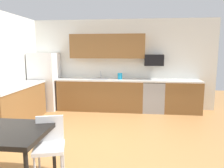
% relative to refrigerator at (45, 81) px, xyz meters
% --- Properties ---
extents(ground_plane, '(12.00, 12.00, 0.00)m').
position_rel_refrigerator_xyz_m(ground_plane, '(2.18, -2.22, -0.86)').
color(ground_plane, '#B77F47').
extents(wall_back, '(5.80, 0.10, 2.70)m').
position_rel_refrigerator_xyz_m(wall_back, '(2.18, 0.43, 0.49)').
color(wall_back, silver).
rests_on(wall_back, ground).
extents(cabinet_run_back, '(2.51, 0.60, 0.90)m').
position_rel_refrigerator_xyz_m(cabinet_run_back, '(1.69, 0.08, -0.41)').
color(cabinet_run_back, brown).
rests_on(cabinet_run_back, ground).
extents(cabinet_run_back_right, '(1.04, 0.60, 0.90)m').
position_rel_refrigerator_xyz_m(cabinet_run_back_right, '(4.06, 0.08, -0.41)').
color(cabinet_run_back_right, brown).
rests_on(cabinet_run_back_right, ground).
extents(cabinet_run_left, '(0.60, 2.00, 0.90)m').
position_rel_refrigerator_xyz_m(cabinet_run_left, '(-0.12, -1.42, -0.41)').
color(cabinet_run_left, brown).
rests_on(cabinet_run_left, ground).
extents(countertop_back, '(4.80, 0.64, 0.04)m').
position_rel_refrigerator_xyz_m(countertop_back, '(2.18, 0.08, 0.06)').
color(countertop_back, silver).
rests_on(countertop_back, cabinet_run_back).
extents(countertop_left, '(0.64, 2.00, 0.04)m').
position_rel_refrigerator_xyz_m(countertop_left, '(-0.12, -1.42, 0.06)').
color(countertop_left, silver).
rests_on(countertop_left, cabinet_run_left).
extents(upper_cabinets_back, '(2.20, 0.34, 0.70)m').
position_rel_refrigerator_xyz_m(upper_cabinets_back, '(1.88, 0.21, 1.04)').
color(upper_cabinets_back, brown).
extents(refrigerator, '(0.76, 0.70, 1.71)m').
position_rel_refrigerator_xyz_m(refrigerator, '(0.00, 0.00, 0.00)').
color(refrigerator, white).
rests_on(refrigerator, ground).
extents(oven_range, '(0.60, 0.60, 0.91)m').
position_rel_refrigerator_xyz_m(oven_range, '(3.24, 0.08, -0.40)').
color(oven_range, '#999BA0').
rests_on(oven_range, ground).
extents(microwave, '(0.54, 0.36, 0.32)m').
position_rel_refrigerator_xyz_m(microwave, '(3.24, 0.18, 0.65)').
color(microwave, black).
extents(sink_basin, '(0.48, 0.40, 0.14)m').
position_rel_refrigerator_xyz_m(sink_basin, '(1.67, 0.08, 0.02)').
color(sink_basin, '#A5A8AD').
rests_on(sink_basin, countertop_back).
extents(sink_faucet, '(0.02, 0.02, 0.24)m').
position_rel_refrigerator_xyz_m(sink_faucet, '(1.67, 0.26, 0.18)').
color(sink_faucet, '#B2B5BA').
rests_on(sink_faucet, countertop_back).
extents(chair_near_table, '(0.50, 0.50, 0.85)m').
position_rel_refrigerator_xyz_m(chair_near_table, '(1.55, -3.39, -0.35)').
color(chair_near_table, white).
rests_on(chair_near_table, ground).
extents(kettle, '(0.14, 0.14, 0.20)m').
position_rel_refrigerator_xyz_m(kettle, '(2.27, 0.13, 0.16)').
color(kettle, '#198CBF').
rests_on(kettle, countertop_back).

